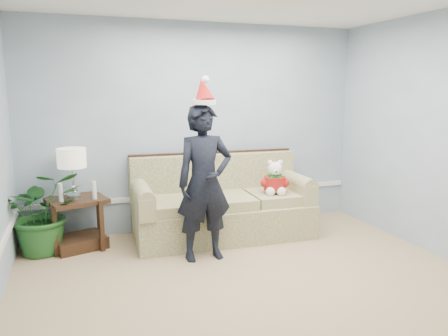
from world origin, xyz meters
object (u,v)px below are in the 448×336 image
Objects in this scene: side_table at (79,229)px; teddy_bear at (275,181)px; man at (204,183)px; houseplant at (43,212)px; sofa at (222,207)px; table_lamp at (72,160)px.

teddy_bear is (2.38, -0.32, 0.47)m from side_table.
man is at bearing -30.82° from side_table.
side_table is 0.45m from houseplant.
sofa is at bearing -2.13° from houseplant.
man reaches higher than side_table.
sofa is at bearing -5.48° from table_lamp.
houseplant is 0.56× the size of man.
table_lamp is at bearing 14.84° from houseplant.
man is at bearing -32.27° from table_lamp.
sofa is 1.90m from table_lamp.
teddy_bear is at bearing -6.17° from houseplant.
man is (1.69, -0.76, 0.37)m from houseplant.
sofa is 0.76m from teddy_bear.
side_table is 1.69× the size of teddy_bear.
sofa is 2.12m from houseplant.
side_table is 2.45m from teddy_bear.
teddy_bear is at bearing -16.84° from sofa.
table_lamp is at bearing 114.33° from side_table.
table_lamp is at bearing 145.51° from man.
teddy_bear is (1.07, 0.46, -0.15)m from man.
table_lamp is 2.46m from teddy_bear.
sofa reaches higher than side_table.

